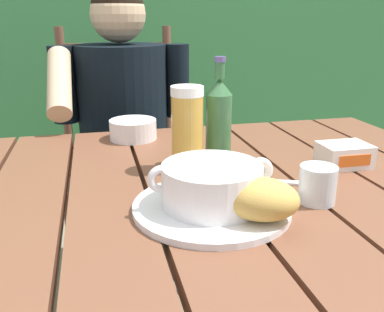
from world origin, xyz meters
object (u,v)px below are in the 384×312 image
(butter_tub, at_px, (344,155))
(beer_glass, at_px, (187,129))
(chair_near_diner, at_px, (123,161))
(serving_plate, at_px, (211,207))
(beer_bottle, at_px, (219,120))
(soup_bowl, at_px, (212,184))
(water_glass_small, at_px, (317,184))
(table_knife, at_px, (270,181))
(diner_bowl, at_px, (133,129))
(person_eating, at_px, (124,126))
(bread_roll, at_px, (261,199))

(butter_tub, bearing_deg, beer_glass, 170.43)
(beer_glass, bearing_deg, chair_near_diner, 96.60)
(serving_plate, height_order, beer_bottle, beer_bottle)
(soup_bowl, xyz_separation_m, beer_glass, (0.00, 0.22, 0.04))
(water_glass_small, xyz_separation_m, table_knife, (-0.05, 0.11, -0.03))
(water_glass_small, bearing_deg, diner_bowl, 119.77)
(serving_plate, distance_m, soup_bowl, 0.04)
(person_eating, height_order, beer_glass, person_eating)
(diner_bowl, bearing_deg, beer_bottle, -54.56)
(serving_plate, xyz_separation_m, table_knife, (0.15, 0.09, -0.00))
(chair_near_diner, distance_m, water_glass_small, 1.11)
(table_knife, bearing_deg, bread_roll, -118.78)
(bread_roll, bearing_deg, table_knife, 61.22)
(chair_near_diner, relative_size, serving_plate, 3.69)
(beer_glass, xyz_separation_m, table_knife, (0.15, -0.12, -0.09))
(bread_roll, xyz_separation_m, water_glass_small, (0.14, 0.06, -0.01))
(person_eating, xyz_separation_m, table_knife, (0.25, -0.73, 0.05))
(beer_bottle, bearing_deg, water_glass_small, -66.30)
(person_eating, relative_size, water_glass_small, 17.07)
(table_knife, bearing_deg, water_glass_small, -66.64)
(person_eating, relative_size, soup_bowl, 5.26)
(bread_roll, height_order, butter_tub, bread_roll)
(chair_near_diner, relative_size, water_glass_small, 14.87)
(beer_glass, height_order, diner_bowl, beer_glass)
(soup_bowl, relative_size, bread_roll, 1.47)
(person_eating, xyz_separation_m, serving_plate, (0.09, -0.83, 0.05))
(butter_tub, bearing_deg, bread_roll, -142.70)
(person_eating, distance_m, diner_bowl, 0.34)
(chair_near_diner, height_order, person_eating, person_eating)
(person_eating, distance_m, butter_tub, 0.81)
(table_knife, bearing_deg, butter_tub, 16.43)
(beer_glass, relative_size, beer_bottle, 0.77)
(butter_tub, distance_m, diner_bowl, 0.56)
(chair_near_diner, xyz_separation_m, table_knife, (0.24, -0.93, 0.25))
(beer_glass, xyz_separation_m, butter_tub, (0.36, -0.06, -0.07))
(soup_bowl, relative_size, butter_tub, 2.05)
(water_glass_small, bearing_deg, butter_tub, 45.89)
(butter_tub, height_order, diner_bowl, diner_bowl)
(beer_glass, height_order, beer_bottle, beer_bottle)
(serving_plate, relative_size, beer_glass, 1.50)
(serving_plate, xyz_separation_m, diner_bowl, (-0.09, 0.49, 0.02))
(chair_near_diner, relative_size, butter_tub, 9.37)
(chair_near_diner, bearing_deg, butter_tub, -62.67)
(person_eating, xyz_separation_m, beer_bottle, (0.18, -0.58, 0.15))
(serving_plate, bearing_deg, chair_near_diner, 94.96)
(beer_bottle, xyz_separation_m, butter_tub, (0.28, -0.09, -0.08))
(beer_glass, bearing_deg, table_knife, -39.20)
(bread_roll, xyz_separation_m, diner_bowl, (-0.15, 0.56, -0.02))
(serving_plate, relative_size, table_knife, 1.72)
(person_eating, bearing_deg, chair_near_diner, 89.15)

